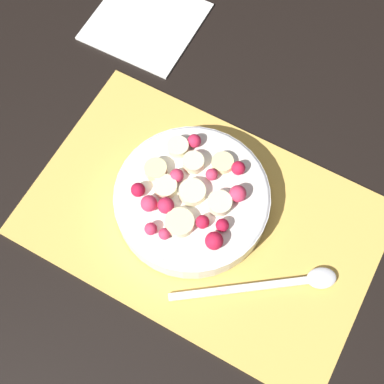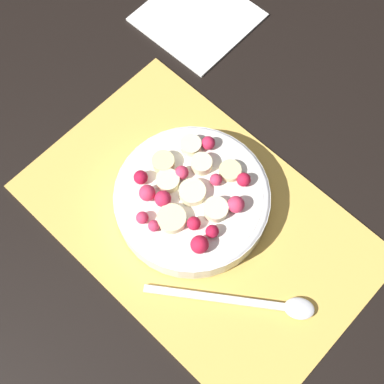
% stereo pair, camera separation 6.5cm
% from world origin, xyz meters
% --- Properties ---
extents(ground_plane, '(3.00, 3.00, 0.00)m').
position_xyz_m(ground_plane, '(0.00, 0.00, 0.00)').
color(ground_plane, black).
extents(placemat, '(0.44, 0.28, 0.01)m').
position_xyz_m(placemat, '(0.00, 0.00, 0.00)').
color(placemat, '#E0B251').
rests_on(placemat, ground_plane).
extents(fruit_bowl, '(0.19, 0.19, 0.06)m').
position_xyz_m(fruit_bowl, '(0.02, -0.01, 0.03)').
color(fruit_bowl, white).
rests_on(fruit_bowl, placemat).
extents(spoon, '(0.18, 0.13, 0.01)m').
position_xyz_m(spoon, '(-0.13, 0.03, 0.01)').
color(spoon, silver).
rests_on(spoon, placemat).
extents(napkin, '(0.16, 0.16, 0.01)m').
position_xyz_m(napkin, '(0.23, -0.24, 0.00)').
color(napkin, white).
rests_on(napkin, ground_plane).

